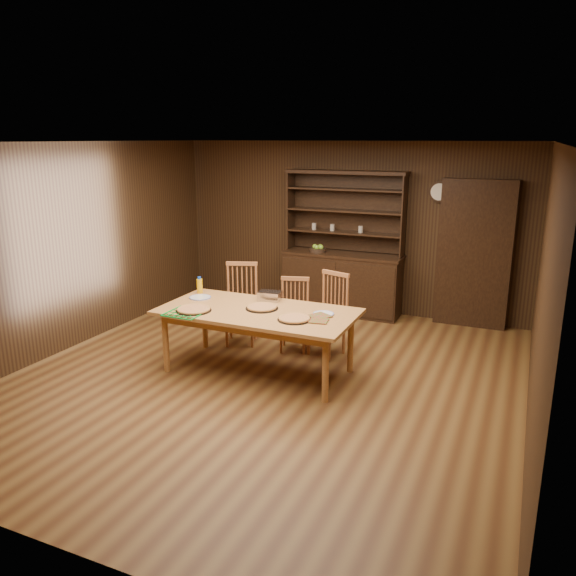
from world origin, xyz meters
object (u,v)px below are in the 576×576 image
at_px(chair_center, 294,312).
at_px(chair_right, 330,311).
at_px(china_hutch, 342,275).
at_px(juice_bottle, 200,286).
at_px(chair_left, 241,300).
at_px(dining_table, 258,316).

distance_m(chair_center, chair_right, 0.48).
bearing_deg(china_hutch, chair_center, -92.22).
height_order(chair_center, juice_bottle, juice_bottle).
relative_size(china_hutch, juice_bottle, 10.37).
bearing_deg(chair_center, chair_left, 166.38).
bearing_deg(chair_right, chair_center, -157.68).
relative_size(chair_left, chair_center, 1.14).
bearing_deg(chair_center, chair_right, -11.30).
xyz_separation_m(dining_table, chair_right, (0.56, 0.91, -0.13)).
bearing_deg(dining_table, juice_bottle, 160.04).
distance_m(china_hutch, chair_left, 1.94).
bearing_deg(chair_right, chair_left, -159.10).
bearing_deg(dining_table, chair_right, 58.37).
xyz_separation_m(china_hutch, chair_left, (-0.81, -1.77, -0.03)).
bearing_deg(china_hutch, chair_left, -114.68).
relative_size(china_hutch, dining_table, 0.98).
bearing_deg(chair_left, chair_right, -16.37).
xyz_separation_m(chair_center, juice_bottle, (-1.08, -0.51, 0.36)).
bearing_deg(dining_table, chair_center, 84.33).
relative_size(dining_table, chair_right, 2.15).
xyz_separation_m(chair_left, juice_bottle, (-0.34, -0.47, 0.28)).
bearing_deg(chair_center, china_hutch, 71.47).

